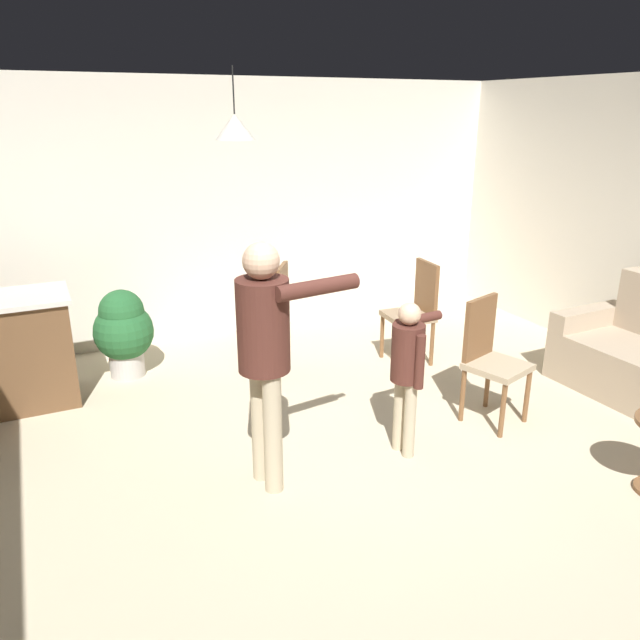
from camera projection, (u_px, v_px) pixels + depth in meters
ground at (387, 466)px, 4.30m from camera, size 7.68×7.68×0.00m
wall_back at (236, 210)px, 6.58m from camera, size 6.40×0.10×2.70m
person_adult at (266, 341)px, 3.78m from camera, size 0.84×0.47×1.65m
person_child at (408, 362)px, 4.25m from camera, size 0.58×0.37×1.15m
dining_chair_by_counter at (490, 356)px, 4.80m from camera, size 0.53×0.53×1.00m
dining_chair_near_wall at (271, 311)px, 5.86m from camera, size 0.58×0.58×1.00m
dining_chair_centre_back at (415, 308)px, 5.93m from camera, size 0.45×0.45×1.00m
potted_plant_corner at (123, 329)px, 5.62m from camera, size 0.54×0.54×0.84m
ceiling_light_pendant at (235, 127)px, 4.80m from camera, size 0.32×0.32×0.55m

